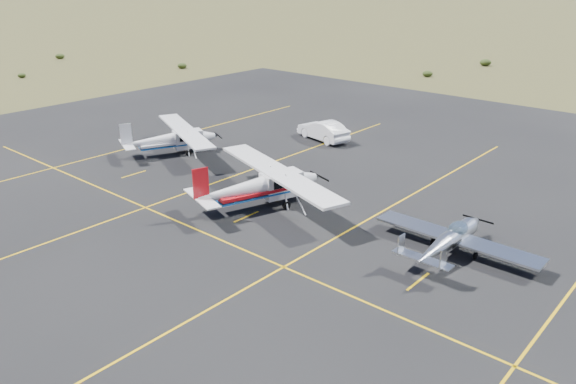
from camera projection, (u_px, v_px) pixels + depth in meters
ground at (387, 237)px, 29.73m from camera, size 1600.00×1600.00×0.00m
apron at (287, 204)px, 33.99m from camera, size 72.00×72.00×0.02m
aircraft_low_wing at (451, 239)px, 27.55m from camera, size 6.13×8.58×1.88m
aircraft_cessna at (260, 185)px, 33.12m from camera, size 8.35×12.01×3.08m
aircraft_plain at (171, 139)px, 42.78m from camera, size 7.88×10.47×2.74m
sedan at (323, 130)px, 46.47m from camera, size 2.77×5.22×1.63m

